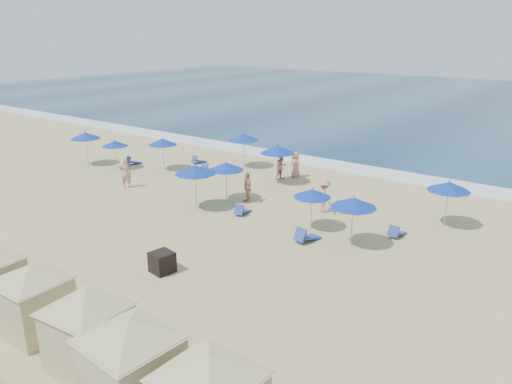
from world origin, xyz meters
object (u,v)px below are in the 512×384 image
Objects in this scene: umbrella_5 at (195,170)px; beachgoer_2 at (247,187)px; trash_bin at (162,262)px; umbrella_0 at (85,136)px; beachgoer_0 at (126,173)px; umbrella_3 at (244,137)px; beachgoer_4 at (295,165)px; umbrella_2 at (163,142)px; umbrella_4 at (226,166)px; umbrella_1 at (115,143)px; cabana_2 at (33,291)px; umbrella_8 at (449,186)px; umbrella_6 at (278,149)px; cabana_4 at (131,353)px; umbrella_7 at (312,193)px; umbrella_9 at (353,202)px; cabana_3 at (87,321)px; beachgoer_3 at (324,196)px; beachgoer_1 at (281,167)px.

beachgoer_2 is at bearing 57.75° from umbrella_5.
umbrella_5 is at bearing 132.00° from trash_bin.
beachgoer_0 is at bearing -16.42° from umbrella_0.
umbrella_3 is 1.46× the size of beachgoer_4.
umbrella_2 is 0.98× the size of umbrella_4.
umbrella_1 is 0.82× the size of umbrella_5.
umbrella_3 reaches higher than beachgoer_4.
cabana_2 reaches higher than umbrella_4.
trash_bin is at bearing -122.75° from umbrella_8.
umbrella_0 is 0.97× the size of umbrella_5.
umbrella_0 is at bearing -162.33° from umbrella_6.
cabana_4 is 18.06m from umbrella_8.
umbrella_9 is at bearing -15.38° from umbrella_7.
trash_bin is 19.41m from umbrella_0.
umbrella_3 is at bearing 33.19° from umbrella_0.
cabana_4 is 1.78× the size of umbrella_0.
umbrella_0 is at bearing 144.70° from cabana_3.
cabana_2 is 5.26m from cabana_4.
beachgoer_3 is (-0.67, 2.50, -0.94)m from umbrella_7.
umbrella_1 is 10.95m from umbrella_4.
umbrella_8 reaches higher than beachgoer_4.
umbrella_3 is 9.25m from umbrella_5.
beachgoer_4 is (-8.26, 20.89, -0.74)m from cabana_4.
beachgoer_3 is at bearing -27.56° from umbrella_3.
umbrella_0 is 14.75m from beachgoer_2.
umbrella_8 is at bearing 65.83° from cabana_2.
cabana_3 is 1.97× the size of umbrella_7.
umbrella_1 is at bearing -137.38° from beachgoer_4.
umbrella_7 is at bearing 101.07° from cabana_4.
cabana_3 is 13.20m from umbrella_7.
umbrella_8 is (25.00, 3.32, -0.07)m from umbrella_0.
cabana_4 reaches higher than umbrella_7.
cabana_3 is 2.41× the size of beachgoer_4.
trash_bin is 13.71m from umbrella_6.
beachgoer_1 is (-3.51, 19.56, -0.64)m from cabana_2.
umbrella_6 is at bearing 136.66° from umbrella_7.
umbrella_4 is 2.13m from umbrella_5.
umbrella_9 is at bearing 172.35° from beachgoer_3.
umbrella_7 is 9.32m from beachgoer_4.
cabana_4 is 15.42m from umbrella_5.
umbrella_0 is 1.03× the size of umbrella_9.
umbrella_0 is 1.35× the size of beachgoer_3.
beachgoer_0 is (-10.43, 6.74, 0.52)m from trash_bin.
umbrella_3 is (7.09, 5.81, 0.39)m from umbrella_1.
umbrella_0 reaches higher than beachgoer_2.
cabana_4 is at bearing 99.82° from beachgoer_0.
beachgoer_2 is (-10.31, -3.02, -1.23)m from umbrella_8.
cabana_4 is at bearing -89.54° from umbrella_9.
umbrella_7 is (-0.36, 13.19, 0.34)m from cabana_3.
beachgoer_1 reaches higher than trash_bin.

